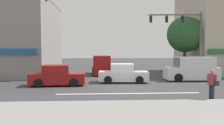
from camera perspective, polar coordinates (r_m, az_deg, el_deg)
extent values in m
plane|color=#3D3D3F|center=(17.22, 2.85, -5.70)|extent=(120.00, 120.00, 0.00)
cube|color=silver|center=(13.80, 4.39, -7.94)|extent=(9.00, 0.24, 0.01)
cube|color=gray|center=(8.99, 8.70, -13.61)|extent=(40.00, 5.00, 0.16)
cylinder|color=#4C3823|center=(24.84, 18.41, 0.35)|extent=(0.32, 0.32, 2.98)
sphere|color=#235128|center=(24.87, 18.53, 7.09)|extent=(3.82, 3.82, 3.82)
cylinder|color=brown|center=(22.26, -18.07, 6.34)|extent=(0.22, 0.22, 7.87)
cube|color=#473828|center=(22.74, -18.23, 15.27)|extent=(1.40, 0.12, 0.10)
cylinder|color=#47474C|center=(21.64, 22.13, 4.14)|extent=(0.18, 0.18, 6.20)
cylinder|color=#47474C|center=(21.17, 16.07, 12.02)|extent=(4.79, 0.52, 0.12)
cube|color=black|center=(21.30, 17.96, 10.85)|extent=(0.22, 0.26, 0.60)
sphere|color=black|center=(21.30, 17.65, 11.35)|extent=(0.12, 0.12, 0.12)
sphere|color=black|center=(21.27, 17.64, 10.87)|extent=(0.12, 0.12, 0.12)
sphere|color=green|center=(21.25, 17.64, 10.39)|extent=(0.12, 0.12, 0.12)
cube|color=black|center=(20.95, 14.11, 11.04)|extent=(0.22, 0.26, 0.60)
sphere|color=black|center=(20.95, 13.79, 11.54)|extent=(0.12, 0.12, 0.12)
sphere|color=black|center=(20.93, 13.78, 11.05)|extent=(0.12, 0.12, 0.12)
sphere|color=green|center=(20.90, 13.77, 10.56)|extent=(0.12, 0.12, 0.12)
cube|color=black|center=(20.70, 10.14, 11.18)|extent=(0.22, 0.26, 0.60)
sphere|color=black|center=(20.70, 9.81, 11.69)|extent=(0.12, 0.12, 0.12)
sphere|color=black|center=(20.68, 9.80, 11.19)|extent=(0.12, 0.12, 0.12)
sphere|color=green|center=(20.65, 9.80, 10.70)|extent=(0.12, 0.12, 0.12)
cube|color=silver|center=(20.85, 19.91, -2.49)|extent=(4.65, 1.96, 1.10)
cube|color=silver|center=(20.89, 20.73, 0.26)|extent=(3.25, 1.88, 0.90)
cube|color=#475666|center=(20.33, 16.51, 0.26)|extent=(0.10, 1.66, 0.76)
cylinder|color=black|center=(19.54, 16.99, -3.70)|extent=(0.73, 0.22, 0.72)
cylinder|color=black|center=(21.27, 15.41, -3.11)|extent=(0.73, 0.22, 0.72)
cylinder|color=black|center=(20.62, 24.53, -3.49)|extent=(0.73, 0.22, 0.72)
cylinder|color=black|center=(22.28, 22.45, -2.96)|extent=(0.73, 0.22, 0.72)
cube|color=maroon|center=(24.49, -2.81, -1.46)|extent=(2.00, 4.66, 1.10)
cube|color=maroon|center=(24.13, -2.79, 0.85)|extent=(1.91, 3.26, 0.90)
cube|color=#475666|center=(25.75, -2.94, 1.00)|extent=(1.66, 0.12, 0.76)
cylinder|color=black|center=(25.92, -4.97, -1.88)|extent=(0.22, 0.73, 0.72)
cylinder|color=black|center=(25.99, -0.91, -1.86)|extent=(0.22, 0.73, 0.72)
cylinder|color=black|center=(23.08, -4.95, -2.52)|extent=(0.22, 0.73, 0.72)
cylinder|color=black|center=(23.16, -0.39, -2.48)|extent=(0.22, 0.73, 0.72)
cube|color=maroon|center=(17.30, -13.98, -3.94)|extent=(4.18, 1.90, 0.80)
cube|color=maroon|center=(17.24, -14.34, -1.57)|extent=(1.97, 1.65, 0.64)
cube|color=#475666|center=(17.12, -11.13, -1.56)|extent=(0.13, 1.44, 0.54)
cylinder|color=black|center=(18.04, -9.58, -4.30)|extent=(0.65, 0.21, 0.64)
cylinder|color=black|center=(16.36, -9.96, -5.09)|extent=(0.65, 0.21, 0.64)
cylinder|color=black|center=(18.37, -17.54, -4.27)|extent=(0.65, 0.21, 0.64)
cylinder|color=black|center=(16.73, -18.71, -5.02)|extent=(0.65, 0.21, 0.64)
cube|color=silver|center=(18.43, 3.00, -3.41)|extent=(4.21, 2.00, 0.80)
cube|color=silver|center=(18.35, 2.69, -1.18)|extent=(2.01, 1.70, 0.64)
cube|color=#475666|center=(18.41, 5.71, -1.18)|extent=(0.17, 1.44, 0.54)
cylinder|color=black|center=(19.38, 6.68, -3.75)|extent=(0.65, 0.23, 0.64)
cylinder|color=black|center=(17.70, 7.22, -4.43)|extent=(0.65, 0.23, 0.64)
cylinder|color=black|center=(19.30, -0.87, -3.76)|extent=(0.65, 0.23, 0.64)
cylinder|color=black|center=(17.61, -1.06, -4.44)|extent=(0.65, 0.23, 0.64)
cylinder|color=#232838|center=(12.97, 24.28, -7.03)|extent=(0.14, 0.14, 0.86)
cylinder|color=#232838|center=(12.86, 24.89, -7.13)|extent=(0.14, 0.14, 0.86)
cube|color=maroon|center=(12.81, 24.66, -3.91)|extent=(0.34, 0.42, 0.58)
sphere|color=#9E7051|center=(12.77, 24.71, -2.08)|extent=(0.22, 0.22, 0.22)
cylinder|color=maroon|center=(12.96, 23.86, -3.80)|extent=(0.09, 0.09, 0.56)
cylinder|color=maroon|center=(12.66, 25.49, -4.01)|extent=(0.09, 0.09, 0.56)
cube|color=black|center=(12.60, 25.64, -4.84)|extent=(0.30, 0.22, 0.24)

